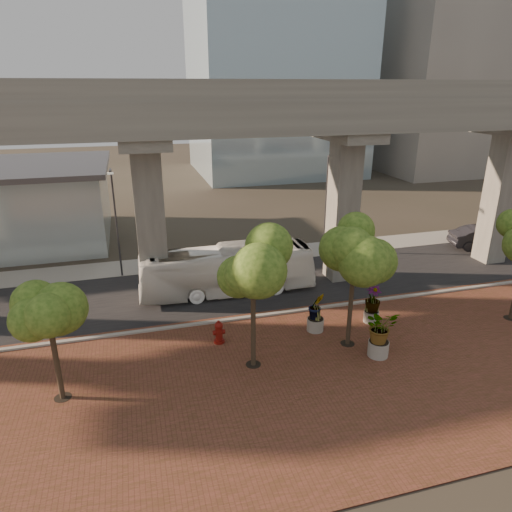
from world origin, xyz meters
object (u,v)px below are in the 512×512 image
object	(u,v)px
planter_front	(380,329)
fire_hydrant	(219,332)
transit_bus	(227,271)
parked_car	(484,238)

from	to	relation	value
planter_front	fire_hydrant	bearing A→B (deg)	155.58
transit_bus	planter_front	distance (m)	10.38
fire_hydrant	planter_front	distance (m)	7.77
parked_car	fire_hydrant	distance (m)	24.35
transit_bus	planter_front	world-z (taller)	transit_bus
fire_hydrant	planter_front	size ratio (longest dim) A/B	0.50
transit_bus	fire_hydrant	world-z (taller)	transit_bus
parked_car	fire_hydrant	world-z (taller)	parked_car
parked_car	fire_hydrant	size ratio (longest dim) A/B	4.33
transit_bus	parked_car	size ratio (longest dim) A/B	2.06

